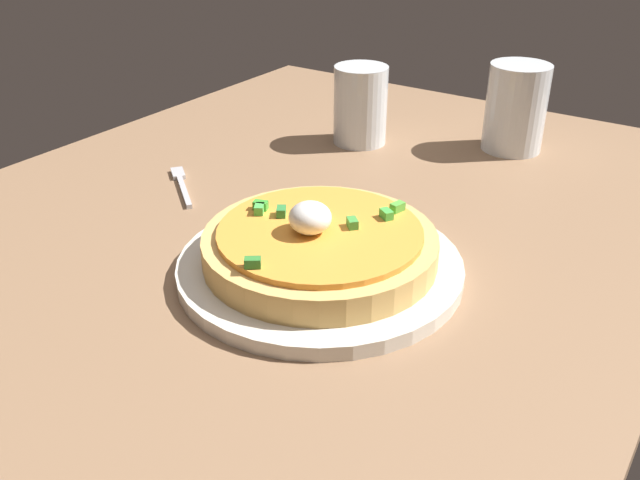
{
  "coord_description": "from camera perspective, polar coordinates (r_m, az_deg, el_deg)",
  "views": [
    {
      "loc": [
        -46.73,
        -37.59,
        35.18
      ],
      "look_at": [
        -3.53,
        -8.44,
        6.61
      ],
      "focal_mm": 38.58,
      "sensor_mm": 36.0,
      "label": 1
    }
  ],
  "objects": [
    {
      "name": "dining_table",
      "position": [
        0.69,
        -4.2,
        -0.57
      ],
      "size": [
        105.47,
        72.77,
        3.28
      ],
      "primitive_type": "cube",
      "color": "#876549",
      "rests_on": "ground"
    },
    {
      "name": "plate",
      "position": [
        0.61,
        0.0,
        -2.2
      ],
      "size": [
        25.16,
        25.16,
        1.33
      ],
      "primitive_type": "cylinder",
      "color": "silver",
      "rests_on": "dining_table"
    },
    {
      "name": "fork",
      "position": [
        0.79,
        -11.43,
        4.63
      ],
      "size": [
        7.47,
        9.07,
        0.5
      ],
      "rotation": [
        0.0,
        0.0,
        0.9
      ],
      "color": "#B7B7BC",
      "rests_on": "dining_table"
    },
    {
      "name": "pizza",
      "position": [
        0.6,
        -0.03,
        -0.37
      ],
      "size": [
        20.49,
        20.49,
        5.8
      ],
      "color": "#DDAE60",
      "rests_on": "plate"
    },
    {
      "name": "cup_near",
      "position": [
        0.9,
        15.91,
        10.31
      ],
      "size": [
        7.44,
        7.44,
        10.8
      ],
      "color": "silver",
      "rests_on": "dining_table"
    },
    {
      "name": "cup_far",
      "position": [
        0.89,
        3.37,
        11.01
      ],
      "size": [
        6.82,
        6.82,
        9.9
      ],
      "color": "silver",
      "rests_on": "dining_table"
    }
  ]
}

